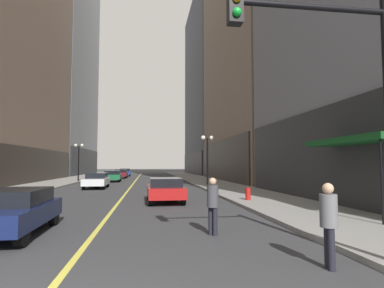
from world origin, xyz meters
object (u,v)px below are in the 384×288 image
street_lamp_left_far (79,154)px  fire_hydrant_right (248,195)px  car_white (97,180)px  car_green (112,176)px  car_maroon (121,173)px  car_navy (12,210)px  pedestrian_in_grey_suit (329,219)px  car_blue (125,172)px  car_red (165,189)px  street_lamp_right_mid (207,150)px  pedestrian_with_orange_bag (213,202)px  traffic_light_near_right (340,80)px

street_lamp_left_far → fire_hydrant_right: 25.13m
car_white → car_green: bearing=89.0°
car_maroon → fire_hydrant_right: size_ratio=5.60×
car_navy → street_lamp_left_far: 27.99m
car_white → pedestrian_in_grey_suit: (7.94, -21.98, 0.27)m
car_white → car_blue: bearing=89.3°
car_red → fire_hydrant_right: size_ratio=5.35×
car_white → street_lamp_right_mid: street_lamp_right_mid is taller
pedestrian_with_orange_bag → street_lamp_right_mid: street_lamp_right_mid is taller
car_red → pedestrian_with_orange_bag: bearing=-83.2°
car_blue → traffic_light_near_right: (7.82, -49.95, 3.02)m
car_navy → car_maroon: (-0.04, 37.64, 0.00)m
pedestrian_in_grey_suit → car_red: bearing=103.1°
car_navy → car_white: bearing=91.4°
car_blue → traffic_light_near_right: traffic_light_near_right is taller
car_maroon → car_blue: 8.07m
car_red → traffic_light_near_right: traffic_light_near_right is taller
pedestrian_in_grey_suit → car_green: bearing=103.6°
pedestrian_in_grey_suit → street_lamp_right_mid: street_lamp_right_mid is taller
pedestrian_with_orange_bag → fire_hydrant_right: bearing=64.7°
car_red → car_green: bearing=103.8°
car_navy → car_red: same height
car_white → street_lamp_left_far: bearing=110.4°
car_green → car_red: bearing=-76.2°
street_lamp_left_far → car_navy: bearing=-81.7°
car_maroon → street_lamp_right_mid: (8.82, -22.19, 2.54)m
pedestrian_in_grey_suit → street_lamp_left_far: bearing=110.0°
car_red → fire_hydrant_right: 4.51m
street_lamp_left_far → traffic_light_near_right: bearing=-69.7°
car_white → fire_hydrant_right: bearing=-49.7°
traffic_light_near_right → car_red: bearing=103.9°
fire_hydrant_right → car_white: bearing=130.3°
car_navy → pedestrian_in_grey_suit: pedestrian_in_grey_suit is taller
car_red → street_lamp_right_mid: size_ratio=0.97×
car_blue → street_lamp_right_mid: 31.63m
car_navy → fire_hydrant_right: size_ratio=5.16×
car_maroon → traffic_light_near_right: bearing=-79.5°
car_red → pedestrian_with_orange_bag: 8.22m
car_navy → street_lamp_left_far: size_ratio=0.93×
pedestrian_with_orange_bag → pedestrian_in_grey_suit: (1.68, -3.22, 0.01)m
fire_hydrant_right → pedestrian_in_grey_suit: bearing=-99.6°
car_red → street_lamp_left_far: 22.26m
car_navy → pedestrian_in_grey_suit: size_ratio=2.44×
car_green → traffic_light_near_right: (7.98, -32.37, 3.02)m
fire_hydrant_right → traffic_light_near_right: bearing=-98.2°
pedestrian_with_orange_bag → traffic_light_near_right: traffic_light_near_right is taller
car_maroon → pedestrian_in_grey_suit: (7.55, -41.70, 0.27)m
car_red → traffic_light_near_right: (2.86, -11.57, 3.02)m
traffic_light_near_right → street_lamp_left_far: 33.93m
traffic_light_near_right → street_lamp_right_mid: (1.05, 19.70, -0.49)m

